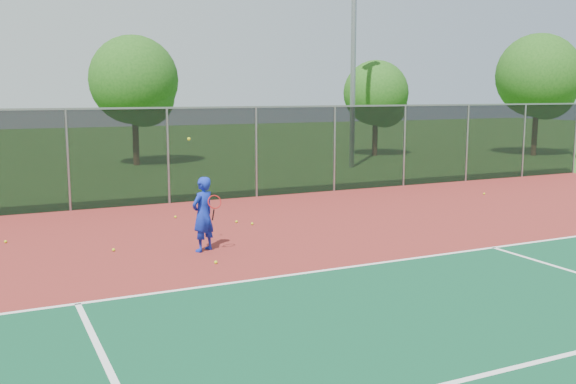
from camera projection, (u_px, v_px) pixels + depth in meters
name	position (u px, v px, depth m)	size (l,w,h in m)	color
ground	(530.00, 299.00, 10.92)	(120.00, 120.00, 0.00)	#275819
court_apron	(452.00, 270.00, 12.70)	(30.00, 20.00, 0.02)	maroon
fence_back	(256.00, 151.00, 21.38)	(30.00, 0.06, 3.03)	black
tennis_player	(203.00, 214.00, 14.06)	(0.72, 0.73, 2.52)	#1127A8
practice_ball_0	(216.00, 262.00, 13.10)	(0.07, 0.07, 0.07)	#BCCC17
practice_ball_1	(114.00, 250.00, 14.14)	(0.07, 0.07, 0.07)	#BCCC17
practice_ball_2	(175.00, 217.00, 17.89)	(0.07, 0.07, 0.07)	#BCCC17
practice_ball_3	(484.00, 194.00, 21.99)	(0.07, 0.07, 0.07)	#BCCC17
practice_ball_4	(236.00, 222.00, 17.23)	(0.07, 0.07, 0.07)	#BCCC17
practice_ball_5	(6.00, 242.00, 14.92)	(0.07, 0.07, 0.07)	#BCCC17
practice_ball_6	(252.00, 224.00, 16.96)	(0.07, 0.07, 0.07)	#BCCC17
floodlight_n	(354.00, 13.00, 29.15)	(0.90, 0.40, 12.60)	gray
tree_back_left	(136.00, 84.00, 30.54)	(4.22, 4.22, 6.20)	#352313
tree_back_mid	(378.00, 96.00, 35.40)	(3.59, 3.59, 5.27)	#352313
tree_back_right	(540.00, 79.00, 35.27)	(4.57, 4.57, 6.71)	#352313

